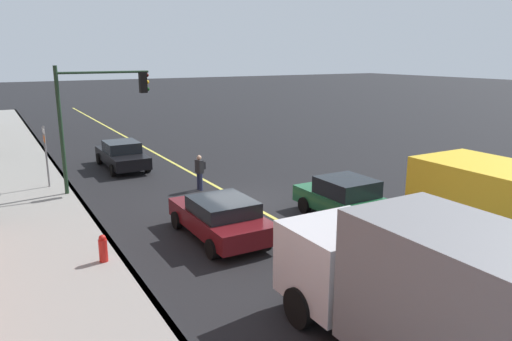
% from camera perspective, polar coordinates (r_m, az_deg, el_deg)
% --- Properties ---
extents(ground, '(200.00, 200.00, 0.00)m').
position_cam_1_polar(ground, '(19.34, -1.51, -3.73)').
color(ground, black).
extents(sidewalk_slab, '(80.00, 3.56, 0.15)m').
position_cam_1_polar(sidewalk_slab, '(17.27, -24.00, -6.87)').
color(sidewalk_slab, gray).
rests_on(sidewalk_slab, ground).
extents(curb_edge, '(80.00, 0.16, 0.15)m').
position_cam_1_polar(curb_edge, '(17.48, -18.45, -6.13)').
color(curb_edge, slate).
rests_on(curb_edge, ground).
extents(lane_stripe_center, '(80.00, 0.16, 0.01)m').
position_cam_1_polar(lane_stripe_center, '(19.34, -1.51, -3.72)').
color(lane_stripe_center, '#D8CC4C').
rests_on(lane_stripe_center, ground).
extents(car_black, '(4.67, 1.93, 1.42)m').
position_cam_1_polar(car_black, '(25.78, -15.74, 1.83)').
color(car_black, black).
rests_on(car_black, ground).
extents(car_green, '(4.62, 2.03, 1.49)m').
position_cam_1_polar(car_green, '(17.33, 11.14, -3.51)').
color(car_green, '#1E6038').
rests_on(car_green, ground).
extents(car_maroon, '(4.35, 2.09, 1.35)m').
position_cam_1_polar(car_maroon, '(15.46, -4.27, -5.55)').
color(car_maroon, '#591116').
rests_on(car_maroon, ground).
extents(truck_gray, '(7.35, 2.42, 3.05)m').
position_cam_1_polar(truck_gray, '(9.08, 22.45, -14.88)').
color(truck_gray, silver).
rests_on(truck_gray, ground).
extents(pedestrian_with_backpack, '(0.41, 0.41, 1.56)m').
position_cam_1_polar(pedestrian_with_backpack, '(20.90, -6.73, 0.06)').
color(pedestrian_with_backpack, '#262D4C').
rests_on(pedestrian_with_backpack, ground).
extents(traffic_light_mast, '(0.28, 3.83, 5.38)m').
position_cam_1_polar(traffic_light_mast, '(21.03, -18.49, 7.28)').
color(traffic_light_mast, '#1E3823').
rests_on(traffic_light_mast, ground).
extents(street_sign_post, '(0.60, 0.08, 2.82)m').
position_cam_1_polar(street_sign_post, '(22.51, -23.83, 1.96)').
color(street_sign_post, slate).
rests_on(street_sign_post, ground).
extents(fire_hydrant, '(0.24, 0.24, 0.94)m').
position_cam_1_polar(fire_hydrant, '(14.15, -17.80, -9.12)').
color(fire_hydrant, red).
rests_on(fire_hydrant, ground).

